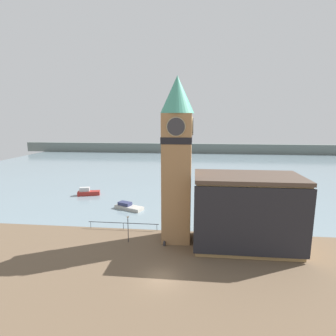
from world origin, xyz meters
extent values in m
plane|color=brown|center=(0.00, 0.00, 0.00)|extent=(160.00, 160.00, 0.00)
cube|color=gray|center=(0.00, 72.89, 0.00)|extent=(160.00, 120.00, 0.00)
cube|color=slate|center=(0.00, 112.89, 2.50)|extent=(180.00, 3.00, 5.00)
cube|color=#232328|center=(-7.77, 12.64, 1.05)|extent=(11.52, 0.08, 0.08)
cylinder|color=#232328|center=(-13.23, 12.64, 0.53)|extent=(0.07, 0.07, 1.05)
cylinder|color=#232328|center=(-7.77, 12.64, 0.53)|extent=(0.07, 0.07, 1.05)
cylinder|color=#232328|center=(-2.31, 12.64, 0.53)|extent=(0.07, 0.07, 1.05)
cube|color=#9E754C|center=(1.00, 10.04, 9.14)|extent=(4.02, 4.02, 18.27)
cube|color=black|center=(1.00, 10.04, 14.68)|extent=(4.14, 4.14, 0.90)
cylinder|color=tan|center=(1.00, 7.97, 16.52)|extent=(2.52, 0.12, 2.52)
cylinder|color=#333338|center=(1.00, 7.88, 16.52)|extent=(2.29, 0.12, 2.29)
cylinder|color=tan|center=(3.07, 10.04, 16.52)|extent=(0.12, 2.52, 2.52)
cylinder|color=#333338|center=(3.15, 10.04, 16.52)|extent=(0.12, 2.29, 2.29)
cone|color=teal|center=(1.00, 10.04, 20.75)|extent=(4.62, 4.62, 4.95)
cube|color=#A88451|center=(10.63, 8.87, 4.81)|extent=(13.75, 7.44, 9.62)
cube|color=#4C3D33|center=(10.63, 8.87, 9.87)|extent=(14.15, 7.84, 0.50)
cube|color=#232328|center=(10.63, 5.00, 5.00)|extent=(14.25, 0.30, 8.85)
cube|color=#B7B2A8|center=(-9.24, 22.23, 0.32)|extent=(6.15, 4.26, 0.63)
cube|color=navy|center=(-10.20, 22.65, 0.96)|extent=(2.93, 2.38, 0.64)
cube|color=maroon|center=(-21.07, 30.79, 0.48)|extent=(5.24, 2.90, 0.96)
cube|color=#B2B2B2|center=(-21.93, 30.55, 1.44)|extent=(2.42, 1.69, 0.95)
cylinder|color=#2D2D33|center=(-0.53, 7.73, 0.25)|extent=(0.35, 0.35, 0.50)
sphere|color=#2D2D33|center=(-0.53, 7.73, 0.50)|extent=(0.37, 0.37, 0.37)
cylinder|color=#2D2D33|center=(-5.83, 8.30, 1.86)|extent=(0.10, 0.10, 3.72)
sphere|color=silver|center=(-5.83, 8.30, 3.82)|extent=(0.32, 0.32, 0.32)
camera|label=1|loc=(3.47, -26.22, 17.41)|focal=28.00mm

